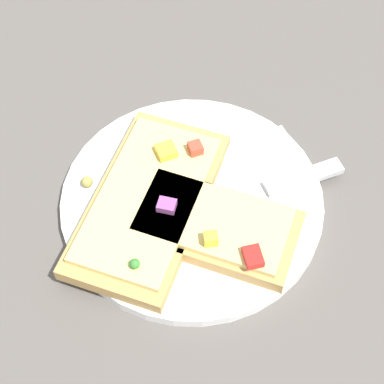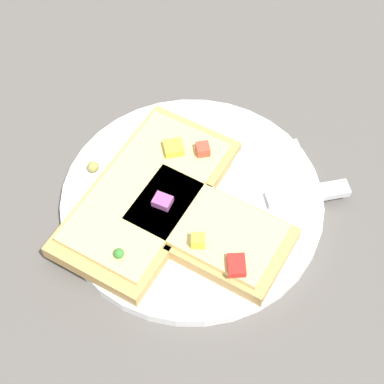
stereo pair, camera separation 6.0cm
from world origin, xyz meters
TOP-DOWN VIEW (x-y plane):
  - ground_plane at (0.00, 0.00)m, footprint 4.00×4.00m
  - plate at (0.00, 0.00)m, footprint 0.25×0.25m
  - fork at (0.00, 0.03)m, footprint 0.20×0.05m
  - knife at (0.06, -0.01)m, footprint 0.21×0.04m
  - pizza_slice_main at (-0.04, -0.00)m, footprint 0.19×0.21m
  - pizza_slice_corner at (0.01, -0.04)m, footprint 0.17×0.15m
  - crumb_scatter at (-0.09, 0.01)m, footprint 0.09×0.09m

SIDE VIEW (x-z plane):
  - ground_plane at x=0.00m, z-range 0.00..0.00m
  - plate at x=0.00m, z-range 0.00..0.01m
  - fork at x=0.00m, z-range 0.01..0.02m
  - knife at x=0.06m, z-range 0.01..0.02m
  - crumb_scatter at x=-0.09m, z-range 0.01..0.02m
  - pizza_slice_main at x=-0.04m, z-range 0.01..0.04m
  - pizza_slice_corner at x=0.01m, z-range 0.01..0.04m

